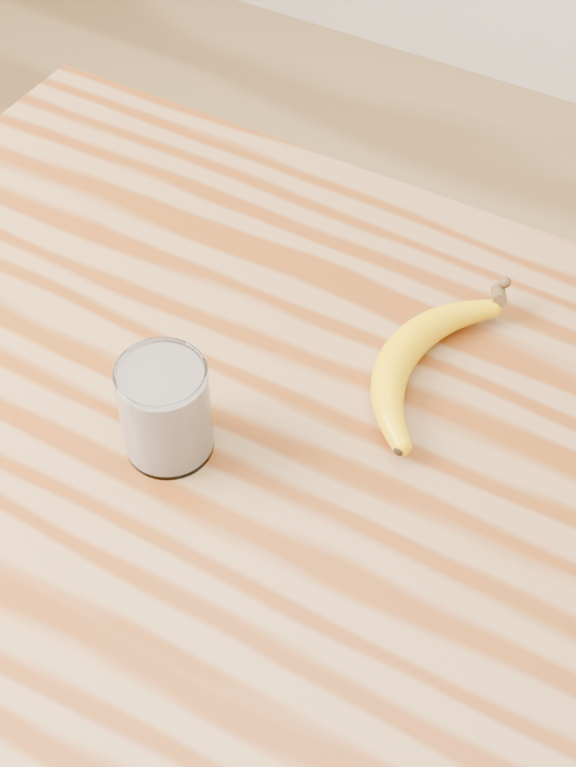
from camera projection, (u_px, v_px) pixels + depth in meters
The scene contains 4 objects.
room at pixel (326, 8), 0.66m from camera, with size 4.04×4.04×2.70m.
table at pixel (311, 528), 1.09m from camera, with size 1.20×0.80×0.90m.
smoothie_glass at pixel (165, 410), 0.96m from camera, with size 0.08×0.08×0.10m.
banana at pixel (400, 353), 1.05m from camera, with size 0.11×0.31×0.04m, color #E8AF00, non-canonical shape.
Camera 1 is at (0.28, -0.54, 1.70)m, focal length 50.00 mm.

